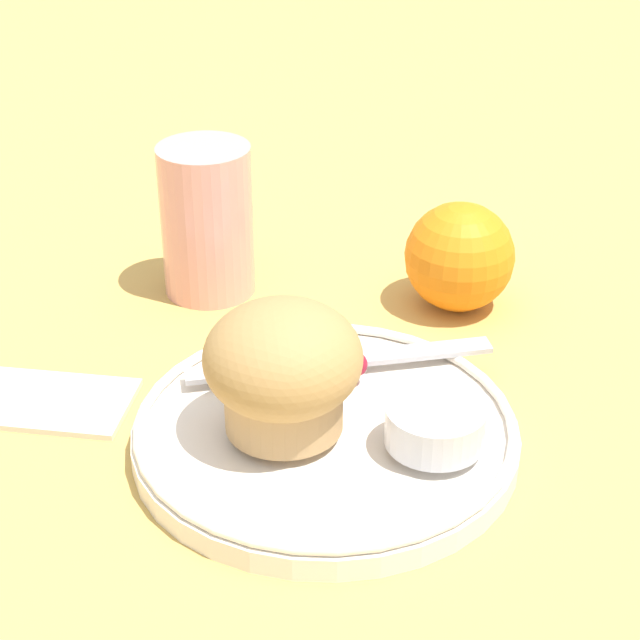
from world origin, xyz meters
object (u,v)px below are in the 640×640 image
at_px(juice_glass, 207,221).
at_px(butter_knife, 341,360).
at_px(muffin, 283,368).
at_px(orange_fruit, 459,257).

bearing_deg(juice_glass, butter_knife, -46.38).
distance_m(muffin, orange_fruit, 0.21).
xyz_separation_m(butter_knife, juice_glass, (-0.11, 0.12, 0.03)).
height_order(muffin, orange_fruit, muffin).
relative_size(orange_fruit, juice_glass, 0.70).
height_order(orange_fruit, juice_glass, juice_glass).
bearing_deg(juice_glass, muffin, -64.55).
bearing_deg(butter_knife, juice_glass, 113.92).
height_order(butter_knife, orange_fruit, orange_fruit).
xyz_separation_m(muffin, butter_knife, (0.02, 0.07, -0.04)).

